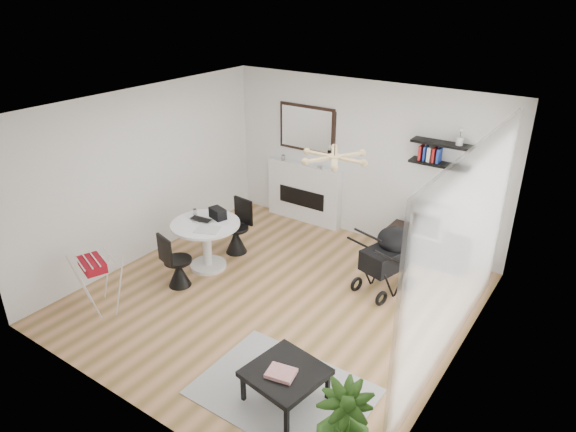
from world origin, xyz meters
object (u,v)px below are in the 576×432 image
Objects in this scene: coffee_table at (285,374)px; tv_console at (427,247)px; stroller at (387,261)px; potted_plant at (343,427)px; crt_tv at (431,221)px; drying_rack at (99,282)px; dining_table at (206,238)px; fireplace at (304,186)px.

tv_console is at bearing 88.18° from coffee_table.
stroller reaches higher than potted_plant.
crt_tv is 0.63× the size of drying_rack.
potted_plant is at bearing -79.47° from tv_console.
tv_console is 1.18m from stroller.
potted_plant reaches higher than tv_console.
stroller reaches higher than dining_table.
stroller is at bearing 91.14° from coffee_table.
coffee_table is (3.04, 0.04, -0.07)m from drying_rack.
tv_console is at bearing -3.65° from fireplace.
dining_table is at bearing -96.95° from fireplace.
dining_table is 1.24× the size of coffee_table.
crt_tv reaches higher than drying_rack.
coffee_table is 0.92× the size of potted_plant.
fireplace is 4.04m from drying_rack.
potted_plant is at bearing -56.39° from stroller.
stroller is (-0.17, -1.14, 0.22)m from tv_console.
dining_table is at bearing 95.19° from drying_rack.
dining_table is at bearing 150.46° from potted_plant.
potted_plant is (0.89, -0.37, 0.11)m from coffee_table.
stroller is 3.15m from potted_plant.
dining_table is 3.07m from coffee_table.
stroller is at bearing 61.58° from drying_rack.
coffee_table is at bearing 20.51° from drying_rack.
coffee_table is at bearing -92.08° from crt_tv.
coffee_table is (-0.12, -3.77, 0.11)m from tv_console.
fireplace is 2.55× the size of coffee_table.
crt_tv is at bearing 100.31° from potted_plant.
tv_console is 4.22m from potted_plant.
fireplace is at bearing 99.59° from drying_rack.
fireplace is 5.37m from potted_plant.
dining_table is at bearing -141.61° from tv_console.
crt_tv is at bearing -10.98° from tv_console.
potted_plant is (3.50, -1.98, -0.05)m from dining_table.
tv_console is at bearing 169.02° from crt_tv.
drying_rack is 3.04m from coffee_table.
stroller is (2.56, 1.02, -0.05)m from dining_table.
drying_rack is 3.94m from potted_plant.
tv_console is at bearing 38.39° from dining_table.
fireplace reaches higher than coffee_table.
coffee_table is 0.97m from potted_plant.
crt_tv is at bearing 87.92° from coffee_table.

